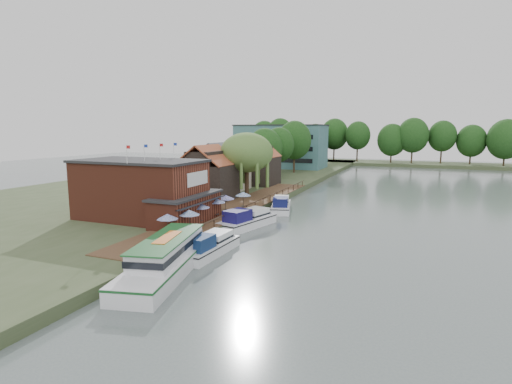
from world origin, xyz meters
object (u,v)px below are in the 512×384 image
at_px(umbrella_2, 200,213).
at_px(pub, 154,190).
at_px(cottage_a, 207,172).
at_px(cruiser_0, 209,243).
at_px(umbrella_0, 168,225).
at_px(umbrella_4, 225,204).
at_px(cruiser_2, 281,203).
at_px(cottage_c, 259,163).
at_px(cruiser_1, 247,217).
at_px(cottage_b, 220,166).
at_px(willow, 247,165).
at_px(umbrella_3, 216,208).
at_px(hotel_block, 281,146).
at_px(swan, 186,264).
at_px(umbrella_5, 243,200).
at_px(umbrella_1, 189,221).
at_px(tour_boat, 165,257).

bearing_deg(umbrella_2, pub, -179.50).
xyz_separation_m(cottage_a, cruiser_0, (12.28, -21.81, -4.13)).
distance_m(umbrella_0, umbrella_4, 12.75).
bearing_deg(umbrella_2, cruiser_2, 73.49).
height_order(cottage_c, cruiser_1, cottage_c).
bearing_deg(cottage_b, willow, -33.69).
bearing_deg(cruiser_0, umbrella_2, 127.67).
distance_m(umbrella_0, umbrella_3, 10.09).
distance_m(hotel_block, swan, 84.15).
xyz_separation_m(willow, umbrella_5, (3.96, -10.29, -3.93)).
relative_size(cottage_a, cruiser_2, 0.92).
bearing_deg(umbrella_2, umbrella_4, 89.00).
bearing_deg(swan, pub, 136.23).
distance_m(pub, umbrella_1, 8.47).
relative_size(umbrella_5, tour_boat, 0.17).
height_order(hotel_block, umbrella_5, hotel_block).
bearing_deg(tour_boat, cottage_a, 98.99).
bearing_deg(pub, umbrella_4, 45.19).
height_order(umbrella_4, cruiser_2, umbrella_4).
bearing_deg(willow, cruiser_2, -30.36).
relative_size(pub, umbrella_3, 8.42).
bearing_deg(umbrella_0, cottage_b, 108.17).
bearing_deg(hotel_block, umbrella_4, -77.44).
bearing_deg(cruiser_1, cruiser_2, 100.90).
bearing_deg(umbrella_5, pub, -127.51).
bearing_deg(pub, cruiser_0, -31.14).
bearing_deg(pub, cottage_a, 93.81).
relative_size(cottage_b, willow, 0.92).
height_order(cottage_c, swan, cottage_c).
height_order(umbrella_3, swan, umbrella_3).
height_order(cottage_a, umbrella_3, cottage_a).
height_order(hotel_block, umbrella_2, hotel_block).
xyz_separation_m(pub, cruiser_2, (10.90, 15.67, -3.53)).
bearing_deg(cottage_a, tour_boat, -67.56).
height_order(cottage_b, umbrella_0, cottage_b).
relative_size(pub, swan, 45.45).
height_order(hotel_block, umbrella_0, hotel_block).
bearing_deg(swan, umbrella_5, 100.21).
bearing_deg(umbrella_3, swan, -72.08).
height_order(cottage_b, willow, willow).
height_order(umbrella_2, umbrella_3, same).
distance_m(hotel_block, cottage_b, 46.21).
height_order(willow, cruiser_0, willow).
bearing_deg(swan, umbrella_0, 138.21).
bearing_deg(pub, swan, -43.77).
relative_size(hotel_block, tour_boat, 1.82).
distance_m(tour_boat, swan, 2.66).
bearing_deg(umbrella_1, willow, 98.91).
bearing_deg(cottage_b, tour_boat, -69.04).
xyz_separation_m(hotel_block, tour_boat, (18.52, -83.89, -5.63)).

